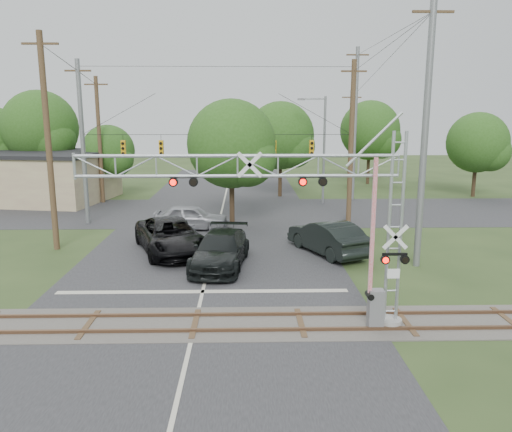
{
  "coord_description": "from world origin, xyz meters",
  "views": [
    {
      "loc": [
        1.91,
        -15.66,
        7.81
      ],
      "look_at": [
        2.43,
        7.5,
        3.05
      ],
      "focal_mm": 35.0,
      "sensor_mm": 36.0,
      "label": 1
    }
  ],
  "objects_px": {
    "sedan_silver": "(191,217)",
    "streetlight": "(322,145)",
    "traffic_signal_span": "(231,144)",
    "crossing_gantry": "(300,208)",
    "pickup_black": "(171,236)",
    "commercial_building": "(4,175)",
    "car_dark": "(221,250)"
  },
  "relations": [
    {
      "from": "pickup_black",
      "to": "streetlight",
      "type": "bearing_deg",
      "value": 34.46
    },
    {
      "from": "sedan_silver",
      "to": "car_dark",
      "type": "bearing_deg",
      "value": -162.82
    },
    {
      "from": "pickup_black",
      "to": "traffic_signal_span",
      "type": "bearing_deg",
      "value": 47.09
    },
    {
      "from": "traffic_signal_span",
      "to": "pickup_black",
      "type": "distance_m",
      "value": 9.78
    },
    {
      "from": "crossing_gantry",
      "to": "pickup_black",
      "type": "relative_size",
      "value": 1.71
    },
    {
      "from": "crossing_gantry",
      "to": "streetlight",
      "type": "xyz_separation_m",
      "value": [
        4.75,
        26.1,
        0.65
      ]
    },
    {
      "from": "pickup_black",
      "to": "sedan_silver",
      "type": "distance_m",
      "value": 5.87
    },
    {
      "from": "sedan_silver",
      "to": "commercial_building",
      "type": "xyz_separation_m",
      "value": [
        -18.44,
        12.55,
        1.38
      ]
    },
    {
      "from": "pickup_black",
      "to": "car_dark",
      "type": "xyz_separation_m",
      "value": [
        2.98,
        -2.75,
        -0.06
      ]
    },
    {
      "from": "sedan_silver",
      "to": "crossing_gantry",
      "type": "bearing_deg",
      "value": -159.41
    },
    {
      "from": "traffic_signal_span",
      "to": "streetlight",
      "type": "distance_m",
      "value": 10.94
    },
    {
      "from": "pickup_black",
      "to": "streetlight",
      "type": "distance_m",
      "value": 19.58
    },
    {
      "from": "streetlight",
      "to": "car_dark",
      "type": "bearing_deg",
      "value": -113.46
    },
    {
      "from": "traffic_signal_span",
      "to": "pickup_black",
      "type": "relative_size",
      "value": 2.8
    },
    {
      "from": "traffic_signal_span",
      "to": "commercial_building",
      "type": "height_order",
      "value": "traffic_signal_span"
    },
    {
      "from": "traffic_signal_span",
      "to": "streetlight",
      "type": "height_order",
      "value": "traffic_signal_span"
    },
    {
      "from": "commercial_building",
      "to": "streetlight",
      "type": "bearing_deg",
      "value": 4.18
    },
    {
      "from": "crossing_gantry",
      "to": "sedan_silver",
      "type": "distance_m",
      "value": 17.63
    },
    {
      "from": "pickup_black",
      "to": "crossing_gantry",
      "type": "bearing_deg",
      "value": -79.76
    },
    {
      "from": "sedan_silver",
      "to": "commercial_building",
      "type": "height_order",
      "value": "commercial_building"
    },
    {
      "from": "commercial_building",
      "to": "pickup_black",
      "type": "bearing_deg",
      "value": -36.22
    },
    {
      "from": "sedan_silver",
      "to": "streetlight",
      "type": "xyz_separation_m",
      "value": [
        10.41,
        9.82,
        4.33
      ]
    },
    {
      "from": "crossing_gantry",
      "to": "traffic_signal_span",
      "type": "height_order",
      "value": "traffic_signal_span"
    },
    {
      "from": "traffic_signal_span",
      "to": "commercial_building",
      "type": "bearing_deg",
      "value": 153.63
    },
    {
      "from": "commercial_building",
      "to": "streetlight",
      "type": "relative_size",
      "value": 2.21
    },
    {
      "from": "car_dark",
      "to": "commercial_building",
      "type": "relative_size",
      "value": 0.3
    },
    {
      "from": "car_dark",
      "to": "traffic_signal_span",
      "type": "bearing_deg",
      "value": 95.77
    },
    {
      "from": "traffic_signal_span",
      "to": "car_dark",
      "type": "xyz_separation_m",
      "value": [
        -0.28,
        -10.66,
        -4.79
      ]
    },
    {
      "from": "crossing_gantry",
      "to": "pickup_black",
      "type": "distance_m",
      "value": 12.67
    },
    {
      "from": "car_dark",
      "to": "sedan_silver",
      "type": "height_order",
      "value": "car_dark"
    },
    {
      "from": "commercial_building",
      "to": "streetlight",
      "type": "distance_m",
      "value": 29.12
    },
    {
      "from": "car_dark",
      "to": "streetlight",
      "type": "height_order",
      "value": "streetlight"
    }
  ]
}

